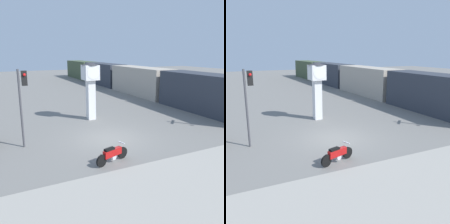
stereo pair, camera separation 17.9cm
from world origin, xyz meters
The scene contains 6 objects.
ground_plane centered at (0.00, 0.00, 0.00)m, with size 120.00×120.00×0.00m, color slate.
sidewalk_strip centered at (0.00, -7.11, 0.05)m, with size 36.00×6.00×0.10m.
motorcycle centered at (-1.40, -3.11, 0.43)m, with size 1.96×0.75×0.89m.
clock_tower centered at (0.70, 4.88, 3.00)m, with size 1.37×1.37×4.49m.
freight_train centered at (10.76, 18.70, 1.70)m, with size 2.80×42.98×3.40m.
traffic_light centered at (-4.84, 0.96, 3.02)m, with size 0.50×0.35×4.40m.
Camera 2 is at (-6.31, -13.31, 5.31)m, focal length 40.00 mm.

